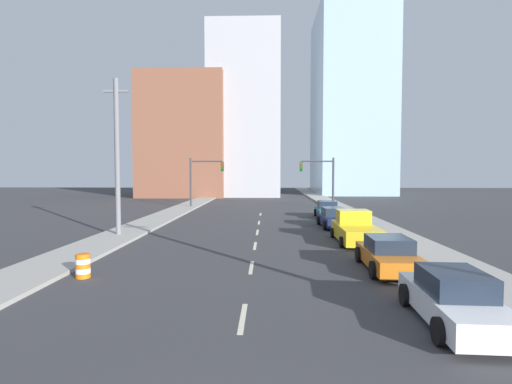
# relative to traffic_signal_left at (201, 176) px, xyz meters

# --- Properties ---
(sidewalk_left) EXTENTS (2.92, 94.93, 0.17)m
(sidewalk_left) POSITION_rel_traffic_signal_left_xyz_m (-1.78, 5.30, -3.65)
(sidewalk_left) COLOR #9E9B93
(sidewalk_left) RESTS_ON ground
(sidewalk_right) EXTENTS (2.92, 94.93, 0.17)m
(sidewalk_right) POSITION_rel_traffic_signal_left_xyz_m (15.88, 5.30, -3.65)
(sidewalk_right) COLOR #9E9B93
(sidewalk_right) RESTS_ON ground
(lane_stripe_at_7m) EXTENTS (0.16, 2.40, 0.01)m
(lane_stripe_at_7m) POSITION_rel_traffic_signal_left_xyz_m (7.05, -34.74, -3.73)
(lane_stripe_at_7m) COLOR beige
(lane_stripe_at_7m) RESTS_ON ground
(lane_stripe_at_13m) EXTENTS (0.16, 2.40, 0.01)m
(lane_stripe_at_13m) POSITION_rel_traffic_signal_left_xyz_m (7.05, -28.72, -3.73)
(lane_stripe_at_13m) COLOR beige
(lane_stripe_at_13m) RESTS_ON ground
(lane_stripe_at_19m) EXTENTS (0.16, 2.40, 0.01)m
(lane_stripe_at_19m) POSITION_rel_traffic_signal_left_xyz_m (7.05, -23.62, -3.73)
(lane_stripe_at_19m) COLOR beige
(lane_stripe_at_19m) RESTS_ON ground
(lane_stripe_at_24m) EXTENTS (0.16, 2.40, 0.01)m
(lane_stripe_at_24m) POSITION_rel_traffic_signal_left_xyz_m (7.05, -18.61, -3.73)
(lane_stripe_at_24m) COLOR beige
(lane_stripe_at_24m) RESTS_ON ground
(lane_stripe_at_29m) EXTENTS (0.16, 2.40, 0.01)m
(lane_stripe_at_29m) POSITION_rel_traffic_signal_left_xyz_m (7.05, -13.36, -3.73)
(lane_stripe_at_29m) COLOR beige
(lane_stripe_at_29m) RESTS_ON ground
(lane_stripe_at_35m) EXTENTS (0.16, 2.40, 0.01)m
(lane_stripe_at_35m) POSITION_rel_traffic_signal_left_xyz_m (7.05, -6.89, -3.73)
(lane_stripe_at_35m) COLOR beige
(lane_stripe_at_35m) RESTS_ON ground
(building_brick_left) EXTENTS (14.00, 16.00, 20.14)m
(building_brick_left) POSITION_rel_traffic_signal_left_xyz_m (-6.28, 23.61, 6.34)
(building_brick_left) COLOR brown
(building_brick_left) RESTS_ON ground
(building_office_center) EXTENTS (12.00, 20.00, 28.56)m
(building_office_center) POSITION_rel_traffic_signal_left_xyz_m (3.78, 27.61, 10.54)
(building_office_center) COLOR #A8A8AD
(building_office_center) RESTS_ON ground
(building_glass_right) EXTENTS (13.00, 20.00, 34.30)m
(building_glass_right) POSITION_rel_traffic_signal_left_xyz_m (23.50, 31.61, 13.42)
(building_glass_right) COLOR #99B7CC
(building_glass_right) RESTS_ON ground
(traffic_signal_left) EXTENTS (3.97, 0.35, 5.78)m
(traffic_signal_left) POSITION_rel_traffic_signal_left_xyz_m (0.00, 0.00, 0.00)
(traffic_signal_left) COLOR #38383D
(traffic_signal_left) RESTS_ON ground
(traffic_signal_right) EXTENTS (3.97, 0.35, 5.78)m
(traffic_signal_right) POSITION_rel_traffic_signal_left_xyz_m (14.13, 0.00, 0.00)
(traffic_signal_right) COLOR #38383D
(traffic_signal_right) RESTS_ON ground
(utility_pole_left_mid) EXTENTS (1.60, 0.32, 10.09)m
(utility_pole_left_mid) POSITION_rel_traffic_signal_left_xyz_m (-1.86, -20.67, 1.44)
(utility_pole_left_mid) COLOR slate
(utility_pole_left_mid) RESTS_ON ground
(traffic_barrel) EXTENTS (0.56, 0.56, 0.95)m
(traffic_barrel) POSITION_rel_traffic_signal_left_xyz_m (0.48, -30.61, -3.26)
(traffic_barrel) COLOR orange
(traffic_barrel) RESTS_ON ground
(sedan_white) EXTENTS (2.21, 4.70, 1.48)m
(sedan_white) POSITION_rel_traffic_signal_left_xyz_m (12.88, -35.02, -3.06)
(sedan_white) COLOR silver
(sedan_white) RESTS_ON ground
(sedan_orange) EXTENTS (2.27, 4.77, 1.43)m
(sedan_orange) POSITION_rel_traffic_signal_left_xyz_m (12.90, -29.01, -3.07)
(sedan_orange) COLOR orange
(sedan_orange) RESTS_ON ground
(pickup_truck_yellow) EXTENTS (2.47, 5.43, 1.85)m
(pickup_truck_yellow) POSITION_rel_traffic_signal_left_xyz_m (12.99, -22.15, -2.98)
(pickup_truck_yellow) COLOR gold
(pickup_truck_yellow) RESTS_ON ground
(sedan_navy) EXTENTS (2.13, 4.71, 1.49)m
(sedan_navy) POSITION_rel_traffic_signal_left_xyz_m (12.72, -15.87, -3.05)
(sedan_navy) COLOR #141E47
(sedan_navy) RESTS_ON ground
(sedan_teal) EXTENTS (2.18, 4.62, 1.53)m
(sedan_teal) POSITION_rel_traffic_signal_left_xyz_m (13.15, -9.73, -3.04)
(sedan_teal) COLOR #196B75
(sedan_teal) RESTS_ON ground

